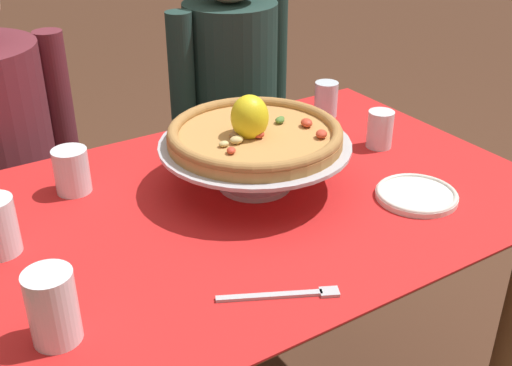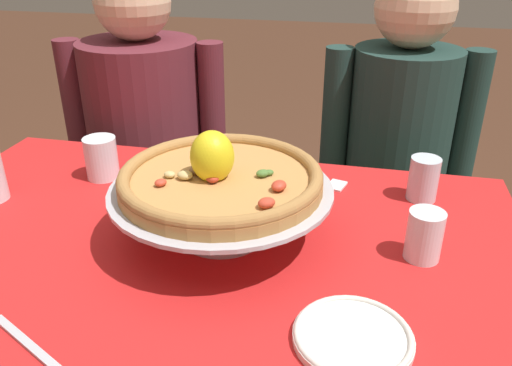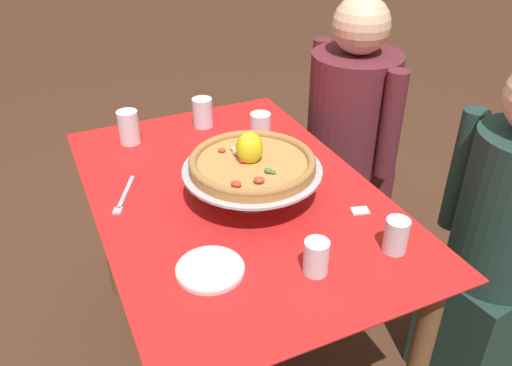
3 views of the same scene
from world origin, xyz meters
TOP-DOWN VIEW (x-y plane):
  - dining_table at (0.00, 0.00)m, footprint 1.24×0.82m
  - pizza_stand at (0.05, 0.04)m, footprint 0.41×0.41m
  - pizza at (0.05, 0.04)m, footprint 0.37×0.37m
  - water_glass_back_right at (0.43, 0.27)m, footprint 0.06×0.06m
  - water_glass_back_left at (-0.29, 0.23)m, footprint 0.07×0.07m
  - water_glass_side_right at (0.41, 0.05)m, footprint 0.06×0.06m
  - side_plate at (0.30, -0.19)m, footprint 0.17×0.17m
  - dinner_fork at (-0.11, -0.31)m, footprint 0.19×0.11m
  - sugar_packet at (0.24, 0.29)m, footprint 0.05×0.06m
  - diner_left at (-0.39, 0.69)m, footprint 0.52×0.40m
  - diner_right at (0.39, 0.73)m, footprint 0.46×0.35m

SIDE VIEW (x-z plane):
  - diner_right at x=0.39m, z-range -0.03..1.15m
  - diner_left at x=-0.39m, z-range -0.01..1.17m
  - dining_table at x=0.00m, z-range 0.26..1.00m
  - sugar_packet at x=0.24m, z-range 0.74..0.75m
  - dinner_fork at x=-0.11m, z-range 0.74..0.75m
  - side_plate at x=0.30m, z-range 0.74..0.76m
  - water_glass_back_right at x=0.43m, z-range 0.73..0.83m
  - water_glass_side_right at x=0.41m, z-range 0.74..0.83m
  - water_glass_back_left at x=-0.29m, z-range 0.74..0.83m
  - pizza_stand at x=0.05m, z-range 0.77..0.87m
  - pizza at x=0.05m, z-range 0.81..0.92m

